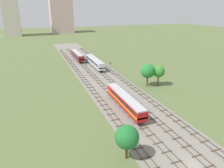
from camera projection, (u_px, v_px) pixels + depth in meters
name	position (u px, v px, depth m)	size (l,w,h in m)	color
ground_plane	(99.00, 75.00, 86.08)	(480.00, 480.00, 0.00)	#5B6B3D
ballast_bed	(99.00, 75.00, 86.08)	(18.04, 176.00, 0.01)	gray
track_far_left	(81.00, 76.00, 84.55)	(2.40, 126.00, 0.29)	#47382D
track_left	(93.00, 75.00, 86.12)	(2.40, 126.00, 0.29)	#47382D
track_centre_left	(103.00, 74.00, 87.69)	(2.40, 126.00, 0.29)	#47382D
track_centre	(113.00, 73.00, 89.26)	(2.40, 126.00, 0.29)	#47382D
diesel_railcar_left_nearest	(125.00, 100.00, 56.58)	(2.96, 20.50, 3.80)	red
passenger_coach_centre_left_near	(95.00, 61.00, 97.58)	(2.96, 22.00, 3.80)	white
diesel_railcar_left_mid	(77.00, 55.00, 111.41)	(2.96, 20.50, 3.80)	maroon
signal_post_nearest	(110.00, 67.00, 85.04)	(0.28, 0.47, 5.59)	gray
signal_post_near	(87.00, 67.00, 84.35)	(0.28, 0.47, 5.68)	gray
lineside_tree_0	(159.00, 72.00, 73.09)	(4.26, 4.26, 7.37)	#4C331E
lineside_tree_1	(148.00, 71.00, 72.41)	(5.03, 5.03, 8.12)	#4C331E
lineside_tree_2	(127.00, 137.00, 37.03)	(4.46, 4.46, 6.79)	#4C331E
skyline_tower_0	(11.00, 11.00, 201.10)	(14.14, 19.25, 47.96)	silver
skyline_tower_1	(61.00, 16.00, 230.97)	(23.86, 20.58, 35.65)	beige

